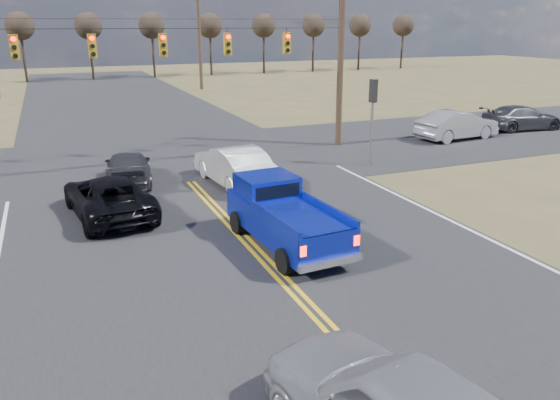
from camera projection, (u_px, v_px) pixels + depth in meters
name	position (u px, v px, depth m)	size (l,w,h in m)	color
ground	(374.00, 377.00, 10.09)	(160.00, 160.00, 0.00)	brown
road_main	(219.00, 212.00, 18.85)	(14.00, 120.00, 0.02)	#28282B
road_cross	(170.00, 161.00, 25.87)	(120.00, 12.00, 0.02)	#28282B
signal_gantry	(176.00, 50.00, 24.30)	(19.60, 4.83, 10.00)	#473323
utility_poles	(168.00, 48.00, 23.37)	(19.60, 58.32, 10.00)	#473323
treeline	(132.00, 32.00, 31.96)	(87.00, 117.80, 7.40)	#33261C
pickup_truck	(284.00, 216.00, 15.84)	(2.24, 5.04, 1.85)	black
black_suv	(108.00, 196.00, 18.31)	(2.30, 5.00, 1.39)	black
white_car_queue	(233.00, 165.00, 21.95)	(1.68, 4.81, 1.58)	silver
dgrey_car_queue	(128.00, 168.00, 22.07)	(1.79, 4.41, 1.28)	#323237
cross_car_east_near	(457.00, 125.00, 30.42)	(4.90, 1.71, 1.62)	#95969C
cross_car_east_far	(522.00, 118.00, 33.12)	(5.06, 2.06, 1.47)	#39393E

